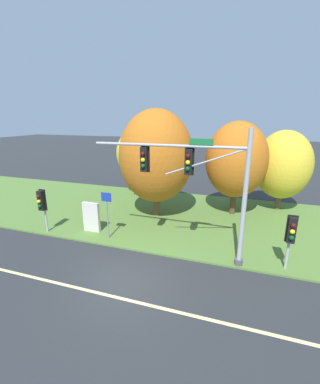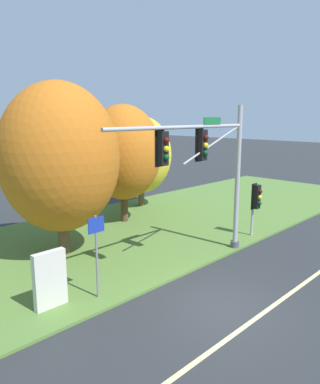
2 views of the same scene
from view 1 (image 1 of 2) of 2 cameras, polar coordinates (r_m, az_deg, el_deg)
ground_plane at (r=12.43m, az=-7.80°, el=-18.71°), size 160.00×160.00×0.00m
lane_stripe at (r=11.59m, az=-10.61°, el=-21.80°), size 36.00×0.16×0.01m
grass_verge at (r=19.26m, az=3.08°, el=-5.18°), size 48.00×11.50×0.10m
traffic_signal_mast at (r=12.30m, az=8.53°, el=3.21°), size 7.78×0.49×6.59m
pedestrian_signal_near_kerb at (r=13.26m, az=27.15°, el=-8.05°), size 0.46×0.55×2.75m
pedestrian_signal_further_along at (r=17.24m, az=-24.79°, el=-2.16°), size 0.46×0.55×2.80m
route_sign_post at (r=15.31m, az=-11.69°, el=-3.72°), size 0.64×0.08×2.90m
tree_nearest_road at (r=23.52m, az=-5.67°, el=8.48°), size 3.27×3.27×5.89m
tree_left_of_mast at (r=18.12m, az=-0.88°, el=7.84°), size 5.19×5.19×7.59m
tree_behind_signpost at (r=19.26m, az=16.60°, el=6.80°), size 4.36×4.36×6.78m
tree_mid_verge at (r=21.61m, az=25.61°, el=5.43°), size 4.15×4.15×6.12m
info_kiosk at (r=16.81m, az=-14.99°, el=-5.41°), size 1.10×0.24×1.90m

